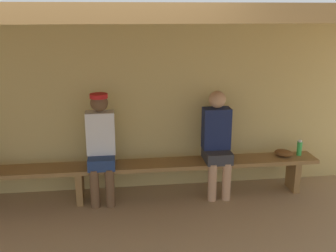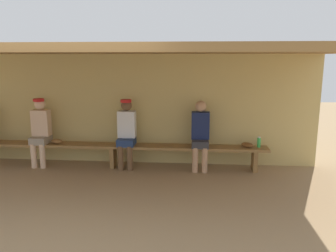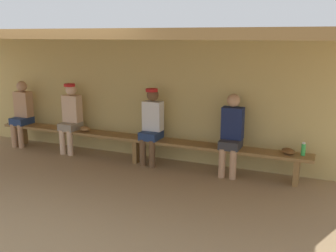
# 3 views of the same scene
# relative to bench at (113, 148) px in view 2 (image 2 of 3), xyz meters

# --- Properties ---
(ground_plane) EXTENTS (24.00, 24.00, 0.00)m
(ground_plane) POSITION_rel_bench_xyz_m (0.00, -1.55, -0.39)
(ground_plane) COLOR #9E7F59
(back_wall) EXTENTS (8.00, 0.20, 2.20)m
(back_wall) POSITION_rel_bench_xyz_m (0.00, 0.45, 0.71)
(back_wall) COLOR tan
(back_wall) RESTS_ON ground
(dugout_roof) EXTENTS (8.00, 2.80, 0.12)m
(dugout_roof) POSITION_rel_bench_xyz_m (0.00, -0.85, 1.87)
(dugout_roof) COLOR olive
(dugout_roof) RESTS_ON back_wall
(bench) EXTENTS (6.00, 0.36, 0.46)m
(bench) POSITION_rel_bench_xyz_m (0.00, 0.00, 0.00)
(bench) COLOR olive
(bench) RESTS_ON ground
(player_rightmost) EXTENTS (0.34, 0.42, 1.34)m
(player_rightmost) POSITION_rel_bench_xyz_m (-1.45, 0.00, 0.36)
(player_rightmost) COLOR gray
(player_rightmost) RESTS_ON ground
(player_in_blue) EXTENTS (0.34, 0.42, 1.34)m
(player_in_blue) POSITION_rel_bench_xyz_m (1.71, 0.00, 0.34)
(player_in_blue) COLOR #333338
(player_in_blue) RESTS_ON ground
(player_with_sunglasses) EXTENTS (0.34, 0.42, 1.34)m
(player_with_sunglasses) POSITION_rel_bench_xyz_m (0.28, 0.00, 0.36)
(player_with_sunglasses) COLOR navy
(player_with_sunglasses) RESTS_ON ground
(water_bottle_green) EXTENTS (0.07, 0.07, 0.20)m
(water_bottle_green) POSITION_rel_bench_xyz_m (2.82, 0.04, 0.17)
(water_bottle_green) COLOR green
(water_bottle_green) RESTS_ON bench
(baseball_glove_tan) EXTENTS (0.29, 0.25, 0.09)m
(baseball_glove_tan) POSITION_rel_bench_xyz_m (-1.13, -0.01, 0.12)
(baseball_glove_tan) COLOR olive
(baseball_glove_tan) RESTS_ON bench
(baseball_glove_dark_brown) EXTENTS (0.29, 0.29, 0.09)m
(baseball_glove_dark_brown) POSITION_rel_bench_xyz_m (2.60, 0.02, 0.12)
(baseball_glove_dark_brown) COLOR brown
(baseball_glove_dark_brown) RESTS_ON bench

